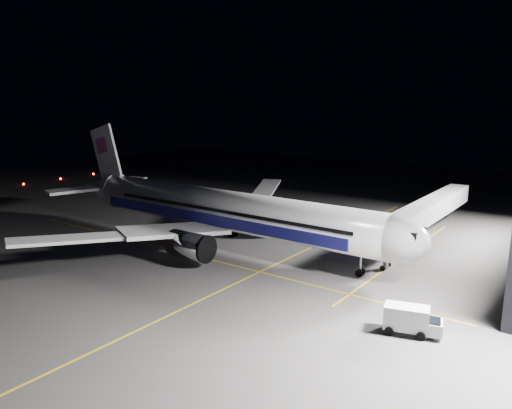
{
  "coord_description": "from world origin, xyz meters",
  "views": [
    {
      "loc": [
        43.69,
        -52.93,
        21.0
      ],
      "look_at": [
        3.0,
        2.86,
        6.0
      ],
      "focal_mm": 35.0,
      "sensor_mm": 36.0,
      "label": 1
    }
  ],
  "objects_px": {
    "jet_bridge": "(424,212)",
    "airliner": "(221,210)",
    "safety_cone_a": "(298,234)",
    "safety_cone_c": "(204,230)",
    "baggage_tug": "(232,210)",
    "service_truck": "(412,320)",
    "safety_cone_b": "(291,231)"
  },
  "relations": [
    {
      "from": "airliner",
      "to": "safety_cone_b",
      "type": "relative_size",
      "value": 98.71
    },
    {
      "from": "safety_cone_a",
      "to": "safety_cone_b",
      "type": "relative_size",
      "value": 0.84
    },
    {
      "from": "airliner",
      "to": "safety_cone_b",
      "type": "distance_m",
      "value": 13.05
    },
    {
      "from": "baggage_tug",
      "to": "airliner",
      "type": "bearing_deg",
      "value": -74.45
    },
    {
      "from": "safety_cone_c",
      "to": "safety_cone_b",
      "type": "bearing_deg",
      "value": 31.39
    },
    {
      "from": "jet_bridge",
      "to": "service_truck",
      "type": "height_order",
      "value": "jet_bridge"
    },
    {
      "from": "jet_bridge",
      "to": "baggage_tug",
      "type": "distance_m",
      "value": 34.46
    },
    {
      "from": "airliner",
      "to": "service_truck",
      "type": "bearing_deg",
      "value": -19.37
    },
    {
      "from": "jet_bridge",
      "to": "safety_cone_b",
      "type": "distance_m",
      "value": 20.04
    },
    {
      "from": "airliner",
      "to": "safety_cone_c",
      "type": "relative_size",
      "value": 97.06
    },
    {
      "from": "baggage_tug",
      "to": "safety_cone_c",
      "type": "distance_m",
      "value": 12.98
    },
    {
      "from": "baggage_tug",
      "to": "safety_cone_c",
      "type": "relative_size",
      "value": 3.96
    },
    {
      "from": "jet_bridge",
      "to": "safety_cone_b",
      "type": "height_order",
      "value": "jet_bridge"
    },
    {
      "from": "baggage_tug",
      "to": "safety_cone_b",
      "type": "relative_size",
      "value": 4.03
    },
    {
      "from": "jet_bridge",
      "to": "safety_cone_c",
      "type": "bearing_deg",
      "value": -154.9
    },
    {
      "from": "service_truck",
      "to": "baggage_tug",
      "type": "height_order",
      "value": "service_truck"
    },
    {
      "from": "service_truck",
      "to": "safety_cone_b",
      "type": "xyz_separation_m",
      "value": [
        -26.84,
        22.24,
        -1.07
      ]
    },
    {
      "from": "safety_cone_a",
      "to": "safety_cone_c",
      "type": "xyz_separation_m",
      "value": [
        -13.32,
        -6.71,
        0.05
      ]
    },
    {
      "from": "service_truck",
      "to": "safety_cone_c",
      "type": "distance_m",
      "value": 41.4
    },
    {
      "from": "service_truck",
      "to": "safety_cone_c",
      "type": "height_order",
      "value": "service_truck"
    },
    {
      "from": "safety_cone_c",
      "to": "baggage_tug",
      "type": "bearing_deg",
      "value": 108.86
    },
    {
      "from": "safety_cone_a",
      "to": "safety_cone_c",
      "type": "bearing_deg",
      "value": -153.26
    },
    {
      "from": "jet_bridge",
      "to": "baggage_tug",
      "type": "xyz_separation_m",
      "value": [
        -34.19,
        -1.78,
        -3.88
      ]
    },
    {
      "from": "jet_bridge",
      "to": "safety_cone_a",
      "type": "bearing_deg",
      "value": -156.23
    },
    {
      "from": "jet_bridge",
      "to": "airliner",
      "type": "bearing_deg",
      "value": -141.96
    },
    {
      "from": "airliner",
      "to": "safety_cone_a",
      "type": "bearing_deg",
      "value": 59.14
    },
    {
      "from": "service_truck",
      "to": "safety_cone_a",
      "type": "height_order",
      "value": "service_truck"
    },
    {
      "from": "safety_cone_a",
      "to": "safety_cone_b",
      "type": "bearing_deg",
      "value": 165.62
    },
    {
      "from": "airliner",
      "to": "safety_cone_a",
      "type": "height_order",
      "value": "airliner"
    },
    {
      "from": "baggage_tug",
      "to": "safety_cone_a",
      "type": "relative_size",
      "value": 4.78
    },
    {
      "from": "service_truck",
      "to": "safety_cone_a",
      "type": "xyz_separation_m",
      "value": [
        -25.2,
        21.83,
        -1.12
      ]
    },
    {
      "from": "jet_bridge",
      "to": "safety_cone_c",
      "type": "xyz_separation_m",
      "value": [
        -30.0,
        -14.06,
        -4.27
      ]
    }
  ]
}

